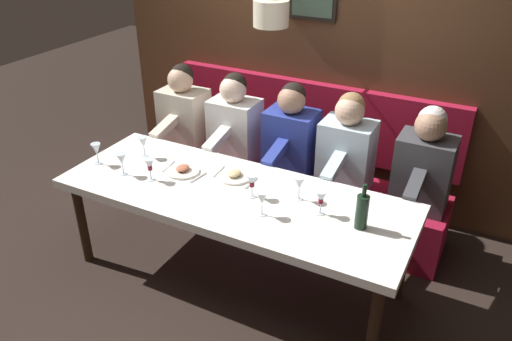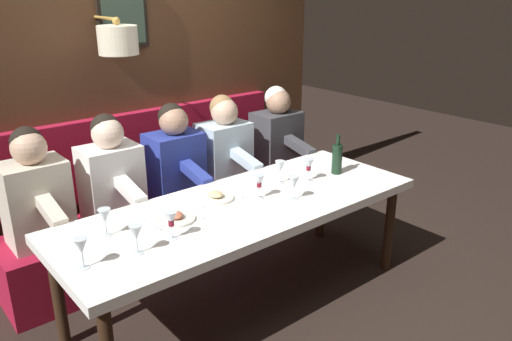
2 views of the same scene
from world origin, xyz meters
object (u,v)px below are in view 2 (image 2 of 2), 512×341
object	(u,v)px
wine_glass_3	(136,233)
wine_glass_5	(81,247)
diner_middle	(175,158)
wine_glass_4	(294,183)
wine_glass_1	(259,182)
dining_table	(243,213)
wine_glass_0	(105,217)
wine_bottle	(337,158)
wine_glass_7	(280,167)
wine_glass_6	(309,165)
diner_near	(224,146)
diner_nearest	(277,134)
wine_glass_2	(171,220)
diner_far	(111,173)
diner_farthest	(35,191)

from	to	relation	value
wine_glass_3	wine_glass_5	distance (m)	0.28
diner_middle	wine_glass_5	xyz separation A→B (m)	(-0.99, 1.13, 0.04)
wine_glass_4	wine_glass_1	bearing A→B (deg)	43.89
dining_table	wine_glass_0	world-z (taller)	wine_glass_0
wine_glass_4	wine_bottle	world-z (taller)	wine_bottle
wine_glass_7	wine_glass_3	bearing A→B (deg)	102.28
wine_glass_5	wine_glass_6	bearing A→B (deg)	-85.45
diner_near	wine_glass_7	distance (m)	0.76
diner_middle	wine_glass_7	size ratio (longest dim) A/B	4.82
diner_near	wine_glass_5	world-z (taller)	diner_near
diner_nearest	wine_glass_2	world-z (taller)	diner_nearest
diner_nearest	wine_glass_0	world-z (taller)	diner_nearest
wine_glass_0	wine_glass_5	size ratio (longest dim) A/B	1.00
diner_near	wine_glass_5	xyz separation A→B (m)	(-0.99, 1.60, 0.04)
wine_glass_6	wine_glass_4	bearing A→B (deg)	119.60
diner_far	wine_glass_6	xyz separation A→B (m)	(-0.86, -1.11, 0.04)
diner_farthest	wine_glass_4	bearing A→B (deg)	-128.35
diner_nearest	diner_far	xyz separation A→B (m)	(0.00, 1.57, 0.00)
dining_table	diner_near	distance (m)	1.02
wine_bottle	wine_glass_0	bearing A→B (deg)	85.33
dining_table	wine_glass_5	distance (m)	1.12
wine_glass_0	wine_bottle	bearing A→B (deg)	-94.67
wine_glass_0	wine_glass_1	world-z (taller)	same
wine_glass_2	wine_bottle	size ratio (longest dim) A/B	0.55
diner_nearest	wine_glass_3	distance (m)	2.16
diner_farthest	diner_middle	bearing A→B (deg)	-90.00
diner_far	wine_glass_0	distance (m)	0.83
wine_glass_5	wine_bottle	size ratio (longest dim) A/B	0.55
diner_farthest	wine_glass_5	world-z (taller)	diner_farthest
diner_middle	wine_glass_1	bearing A→B (deg)	-172.72
wine_glass_7	diner_near	bearing A→B (deg)	-5.21
diner_middle	wine_glass_6	size ratio (longest dim) A/B	4.82
wine_glass_1	wine_glass_5	distance (m)	1.24
dining_table	wine_glass_5	xyz separation A→B (m)	(-0.11, 1.10, 0.18)
dining_table	wine_glass_4	world-z (taller)	wine_glass_4
wine_bottle	diner_middle	bearing A→B (deg)	44.23
dining_table	diner_far	size ratio (longest dim) A/B	3.08
wine_glass_1	dining_table	bearing A→B (deg)	93.36
dining_table	diner_farthest	size ratio (longest dim) A/B	3.08
wine_glass_1	wine_glass_4	xyz separation A→B (m)	(-0.16, -0.16, 0.00)
wine_glass_2	wine_glass_3	bearing A→B (deg)	97.25
wine_bottle	wine_glass_2	bearing A→B (deg)	94.67
diner_nearest	wine_glass_0	bearing A→B (deg)	110.81
diner_near	wine_glass_2	size ratio (longest dim) A/B	4.82
dining_table	diner_nearest	world-z (taller)	diner_nearest
wine_glass_5	wine_glass_6	world-z (taller)	same
wine_glass_1	diner_near	bearing A→B (deg)	-22.23
diner_near	wine_glass_5	bearing A→B (deg)	121.86
wine_glass_0	wine_bottle	distance (m)	1.76
diner_farthest	wine_glass_2	bearing A→B (deg)	-157.50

